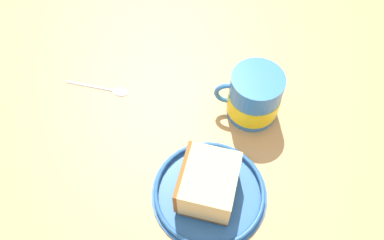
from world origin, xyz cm
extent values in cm
cube|color=tan|center=(0.00, 0.00, -1.78)|extent=(137.95, 137.95, 3.56)
cylinder|color=#26599E|center=(-3.91, -4.83, 0.33)|extent=(17.92, 17.92, 0.67)
torus|color=#26599E|center=(-3.91, -4.83, 1.00)|extent=(17.16, 17.16, 0.67)
cube|color=brown|center=(-3.91, -4.83, 0.97)|extent=(9.49, 7.97, 0.60)
cube|color=#DBC184|center=(-3.91, -4.83, 4.19)|extent=(9.49, 7.97, 5.84)
cube|color=brown|center=(-3.73, -0.75, 4.19)|extent=(9.18, 1.01, 5.84)
cylinder|color=#3372BF|center=(12.75, -9.41, 4.65)|extent=(8.71, 8.71, 9.31)
cylinder|color=yellow|center=(12.75, -9.41, 3.18)|extent=(8.88, 8.88, 3.85)
cylinder|color=#47230F|center=(12.75, -9.41, 7.60)|extent=(7.66, 7.66, 0.40)
torus|color=#3372BF|center=(12.37, -5.07, 4.65)|extent=(1.26, 4.98, 4.92)
ellipsoid|color=silver|center=(12.18, 14.51, 0.40)|extent=(2.08, 3.05, 0.80)
cylinder|color=silver|center=(12.35, 20.49, 0.25)|extent=(0.75, 8.98, 0.50)
camera|label=1|loc=(-26.52, -6.69, 56.89)|focal=36.18mm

